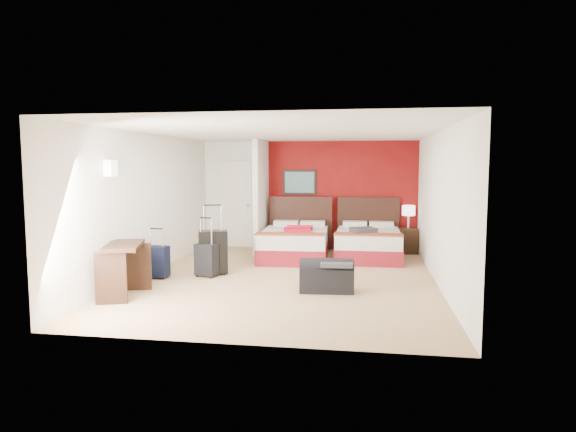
% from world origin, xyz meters
% --- Properties ---
extents(ground, '(6.50, 6.50, 0.00)m').
position_xyz_m(ground, '(0.00, 0.00, 0.00)').
color(ground, tan).
rests_on(ground, ground).
extents(room_walls, '(5.02, 6.52, 2.50)m').
position_xyz_m(room_walls, '(-1.40, 1.42, 1.26)').
color(room_walls, white).
rests_on(room_walls, ground).
extents(red_accent_panel, '(3.50, 0.04, 2.50)m').
position_xyz_m(red_accent_panel, '(0.75, 3.23, 1.25)').
color(red_accent_panel, maroon).
rests_on(red_accent_panel, ground).
extents(partition_wall, '(0.12, 1.20, 2.50)m').
position_xyz_m(partition_wall, '(-1.00, 2.61, 1.25)').
color(partition_wall, silver).
rests_on(partition_wall, ground).
extents(entry_door, '(0.82, 0.06, 2.05)m').
position_xyz_m(entry_door, '(-1.75, 3.20, 1.02)').
color(entry_door, silver).
rests_on(entry_door, ground).
extents(bed_left, '(1.45, 2.01, 0.58)m').
position_xyz_m(bed_left, '(-0.13, 1.89, 0.29)').
color(bed_left, silver).
rests_on(bed_left, ground).
extents(bed_right, '(1.33, 1.90, 0.57)m').
position_xyz_m(bed_right, '(1.39, 2.14, 0.28)').
color(bed_right, silver).
rests_on(bed_right, ground).
extents(red_suitcase_open, '(0.65, 0.82, 0.09)m').
position_xyz_m(red_suitcase_open, '(-0.03, 1.79, 0.63)').
color(red_suitcase_open, '#A70E26').
rests_on(red_suitcase_open, bed_left).
extents(jacket_bundle, '(0.58, 0.54, 0.11)m').
position_xyz_m(jacket_bundle, '(1.29, 1.84, 0.63)').
color(jacket_bundle, '#3B3B40').
rests_on(jacket_bundle, bed_right).
extents(nightstand, '(0.43, 0.43, 0.56)m').
position_xyz_m(nightstand, '(2.27, 2.89, 0.28)').
color(nightstand, black).
rests_on(nightstand, ground).
extents(table_lamp, '(0.36, 0.36, 0.51)m').
position_xyz_m(table_lamp, '(2.27, 2.89, 0.81)').
color(table_lamp, white).
rests_on(table_lamp, nightstand).
extents(suitcase_black, '(0.58, 0.47, 0.76)m').
position_xyz_m(suitcase_black, '(-1.35, 0.12, 0.38)').
color(suitcase_black, black).
rests_on(suitcase_black, ground).
extents(suitcase_charcoal, '(0.42, 0.32, 0.55)m').
position_xyz_m(suitcase_charcoal, '(-1.41, -0.09, 0.27)').
color(suitcase_charcoal, black).
rests_on(suitcase_charcoal, ground).
extents(suitcase_navy, '(0.39, 0.25, 0.53)m').
position_xyz_m(suitcase_navy, '(-2.21, -0.33, 0.26)').
color(suitcase_navy, black).
rests_on(suitcase_navy, ground).
extents(duffel_bag, '(0.85, 0.50, 0.42)m').
position_xyz_m(duffel_bag, '(0.75, -0.78, 0.21)').
color(duffel_bag, black).
rests_on(duffel_bag, ground).
extents(jacket_draped, '(0.51, 0.44, 0.06)m').
position_xyz_m(jacket_draped, '(0.90, -0.83, 0.45)').
color(jacket_draped, '#3B3B40').
rests_on(jacket_draped, duffel_bag).
extents(desk, '(0.74, 1.06, 0.80)m').
position_xyz_m(desk, '(-2.18, -1.57, 0.40)').
color(desk, black).
rests_on(desk, ground).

